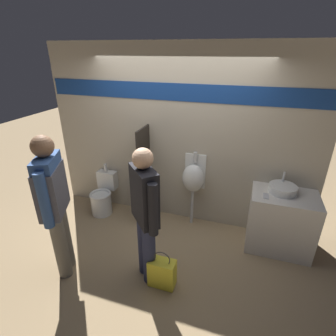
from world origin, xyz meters
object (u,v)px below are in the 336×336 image
Objects in this scene: person_in_vest at (53,199)px; urinal_near_counter at (193,178)px; person_with_lanyard at (145,212)px; shopping_bag at (162,273)px; toilet at (103,197)px; cell_phone at (266,196)px; sink_basin at (283,189)px.

urinal_near_counter is at bearing -66.22° from person_in_vest.
person_with_lanyard is 3.43× the size of shopping_bag.
cell_phone is at bearing -2.80° from toilet.
sink_basin reaches higher than toilet.
cell_phone reaches higher than toilet.
person_in_vest is 1.52m from shopping_bag.
shopping_bag is at bearing -136.06° from cell_phone.
urinal_near_counter is at bearing 6.14° from toilet.
person_in_vest reaches higher than urinal_near_counter.
shopping_bag is (1.48, -1.16, -0.10)m from toilet.
person_in_vest reaches higher than sink_basin.
urinal_near_counter reaches higher than toilet.
cell_phone is at bearing -139.22° from sink_basin.
sink_basin is 0.20× the size of person_in_vest.
toilet is at bearing -178.93° from sink_basin.
person_in_vest is 3.64× the size of shopping_bag.
person_with_lanyard reaches higher than sink_basin.
person_with_lanyard is at bearing -143.63° from cell_phone.
toilet is at bearing 5.96° from person_with_lanyard.
person_with_lanyard is (1.02, 0.23, -0.11)m from person_in_vest.
urinal_near_counter is (-1.03, 0.29, -0.04)m from cell_phone.
person_with_lanyard is (1.26, -1.08, 0.65)m from toilet.
toilet is 1.88m from shopping_bag.
person_in_vest reaches higher than person_with_lanyard.
toilet is at bearing -14.74° from person_in_vest.
person_in_vest is (-1.28, -1.48, 0.24)m from urinal_near_counter.
urinal_near_counter is at bearing 164.35° from cell_phone.
urinal_near_counter is at bearing -55.45° from person_with_lanyard.
cell_phone is 2.61m from person_in_vest.
cell_phone is 1.61m from person_with_lanyard.
sink_basin is at bearing -96.50° from person_with_lanyard.
cell_phone is 2.62m from toilet.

